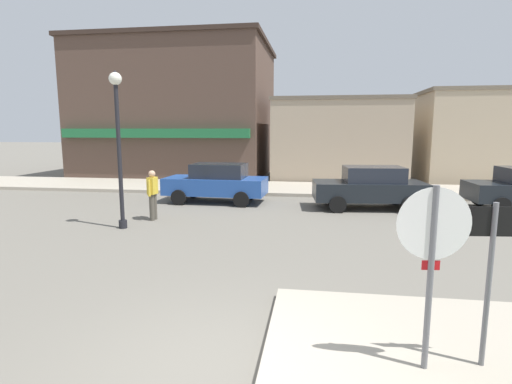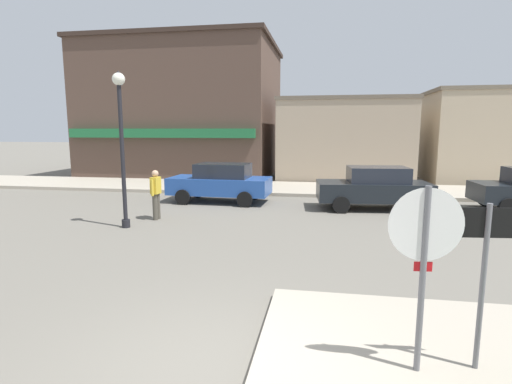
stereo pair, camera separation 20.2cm
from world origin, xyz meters
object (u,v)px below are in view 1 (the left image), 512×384
object	(u,v)px
one_way_sign	(490,269)
stop_sign	(432,255)
lamp_post	(118,127)
pedestrian_crossing_near	(153,193)
parked_car_second	(370,187)
parked_car_nearest	(217,182)

from	to	relation	value
one_way_sign	stop_sign	bearing A→B (deg)	-166.95
lamp_post	pedestrian_crossing_near	xyz separation A→B (m)	(0.46, 1.18, -2.09)
parked_car_second	parked_car_nearest	bearing A→B (deg)	175.88
one_way_sign	parked_car_nearest	world-z (taller)	one_way_sign
lamp_post	parked_car_second	distance (m)	8.93
one_way_sign	pedestrian_crossing_near	world-z (taller)	one_way_sign
lamp_post	pedestrian_crossing_near	distance (m)	2.44
stop_sign	parked_car_nearest	bearing A→B (deg)	115.63
lamp_post	parked_car_nearest	distance (m)	5.34
pedestrian_crossing_near	lamp_post	bearing A→B (deg)	-111.31
one_way_sign	pedestrian_crossing_near	xyz separation A→B (m)	(-7.15, 7.31, -0.46)
stop_sign	parked_car_nearest	distance (m)	12.08
parked_car_nearest	stop_sign	bearing A→B (deg)	-64.37
parked_car_nearest	lamp_post	bearing A→B (deg)	-110.51
pedestrian_crossing_near	parked_car_nearest	bearing A→B (deg)	69.77
stop_sign	pedestrian_crossing_near	xyz separation A→B (m)	(-6.47, 7.47, -0.65)
stop_sign	lamp_post	world-z (taller)	lamp_post
parked_car_second	pedestrian_crossing_near	bearing A→B (deg)	-157.41
one_way_sign	parked_car_second	bearing A→B (deg)	90.02
one_way_sign	parked_car_second	xyz separation A→B (m)	(-0.00, 10.29, -0.52)
parked_car_nearest	pedestrian_crossing_near	world-z (taller)	pedestrian_crossing_near
one_way_sign	parked_car_second	size ratio (longest dim) A/B	0.51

